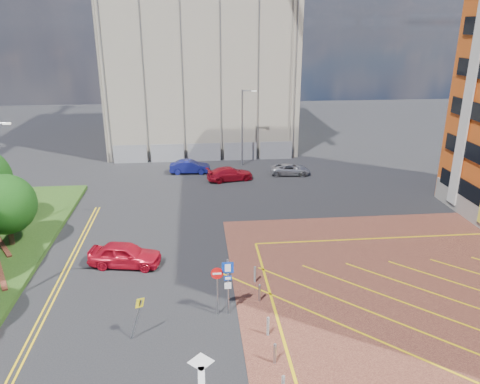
{
  "coord_description": "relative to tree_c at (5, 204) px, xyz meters",
  "views": [
    {
      "loc": [
        -0.92,
        -19.9,
        14.44
      ],
      "look_at": [
        1.5,
        4.81,
        5.41
      ],
      "focal_mm": 35.0,
      "sensor_mm": 36.0,
      "label": 1
    }
  ],
  "objects": [
    {
      "name": "car_silver_back",
      "position": [
        21.96,
        14.23,
        -2.64
      ],
      "size": [
        4.15,
        2.21,
        1.11
      ],
      "primitive_type": "imported",
      "rotation": [
        0.0,
        0.0,
        1.48
      ],
      "color": "#9B9AA1",
      "rests_on": "ground"
    },
    {
      "name": "construction_fence",
      "position": [
        14.5,
        20.0,
        -2.19
      ],
      "size": [
        21.6,
        0.06,
        2.0
      ],
      "primitive_type": "cube",
      "color": "gray",
      "rests_on": "ground"
    },
    {
      "name": "construction_building",
      "position": [
        13.5,
        30.0,
        7.81
      ],
      "size": [
        21.2,
        19.2,
        22.0
      ],
      "primitive_type": "cube",
      "color": "#A19484",
      "rests_on": "ground"
    },
    {
      "name": "bollard_row",
      "position": [
        15.8,
        -11.67,
        -2.72
      ],
      "size": [
        0.14,
        11.14,
        0.9
      ],
      "color": "#9EA0A8",
      "rests_on": "forecourt"
    },
    {
      "name": "lamp_back",
      "position": [
        17.58,
        18.0,
        1.17
      ],
      "size": [
        1.53,
        0.16,
        8.0
      ],
      "color": "#9EA0A8",
      "rests_on": "ground"
    },
    {
      "name": "warning_sign",
      "position": [
        9.58,
        -10.63,
        -1.76
      ],
      "size": [
        0.79,
        0.42,
        2.25
      ],
      "color": "#9EA0A8",
      "rests_on": "ground"
    },
    {
      "name": "tree_c",
      "position": [
        0.0,
        0.0,
        0.0
      ],
      "size": [
        4.0,
        4.0,
        4.9
      ],
      "color": "#3D2B1C",
      "rests_on": "grass_bed"
    },
    {
      "name": "car_red_left",
      "position": [
        7.95,
        -3.19,
        -2.43
      ],
      "size": [
        4.75,
        2.6,
        1.53
      ],
      "primitive_type": "imported",
      "rotation": [
        0.0,
        0.0,
        1.39
      ],
      "color": "red",
      "rests_on": "ground"
    },
    {
      "name": "ground",
      "position": [
        13.5,
        -10.0,
        -3.19
      ],
      "size": [
        140.0,
        140.0,
        0.0
      ],
      "primitive_type": "plane",
      "color": "black",
      "rests_on": "ground"
    },
    {
      "name": "car_blue_back",
      "position": [
        11.94,
        15.73,
        -2.53
      ],
      "size": [
        4.1,
        1.59,
        1.33
      ],
      "primitive_type": "imported",
      "rotation": [
        0.0,
        0.0,
        1.53
      ],
      "color": "navy",
      "rests_on": "ground"
    },
    {
      "name": "car_red_back",
      "position": [
        15.8,
        13.06,
        -2.54
      ],
      "size": [
        4.74,
        2.69,
        1.3
      ],
      "primitive_type": "imported",
      "rotation": [
        0.0,
        0.0,
        1.78
      ],
      "color": "maroon",
      "rests_on": "ground"
    },
    {
      "name": "sign_cluster",
      "position": [
        13.8,
        -9.02,
        -1.24
      ],
      "size": [
        1.17,
        0.12,
        3.2
      ],
      "color": "#9EA0A8",
      "rests_on": "ground"
    }
  ]
}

